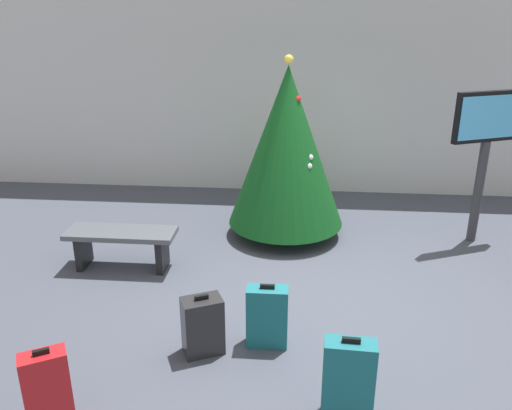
{
  "coord_description": "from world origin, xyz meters",
  "views": [
    {
      "loc": [
        -0.3,
        -4.98,
        3.0
      ],
      "look_at": [
        -0.78,
        0.45,
        0.9
      ],
      "focal_mm": 37.01,
      "sensor_mm": 36.0,
      "label": 1
    }
  ],
  "objects_px": {
    "suitcase_1": "(348,381)",
    "suitcase_2": "(267,317)",
    "holiday_tree": "(287,147)",
    "waiting_bench": "(122,241)",
    "suitcase_3": "(203,326)",
    "suitcase_0": "(48,390)",
    "flight_info_kiosk": "(487,137)"
  },
  "relations": [
    {
      "from": "flight_info_kiosk",
      "to": "suitcase_2",
      "type": "distance_m",
      "value": 3.81
    },
    {
      "from": "waiting_bench",
      "to": "suitcase_2",
      "type": "height_order",
      "value": "suitcase_2"
    },
    {
      "from": "flight_info_kiosk",
      "to": "suitcase_2",
      "type": "relative_size",
      "value": 3.15
    },
    {
      "from": "waiting_bench",
      "to": "suitcase_0",
      "type": "xyz_separation_m",
      "value": [
        0.28,
        -2.54,
        -0.03
      ]
    },
    {
      "from": "suitcase_0",
      "to": "suitcase_1",
      "type": "bearing_deg",
      "value": 6.8
    },
    {
      "from": "suitcase_0",
      "to": "suitcase_2",
      "type": "relative_size",
      "value": 1.08
    },
    {
      "from": "suitcase_1",
      "to": "suitcase_2",
      "type": "xyz_separation_m",
      "value": [
        -0.67,
        0.89,
        -0.05
      ]
    },
    {
      "from": "flight_info_kiosk",
      "to": "suitcase_2",
      "type": "height_order",
      "value": "flight_info_kiosk"
    },
    {
      "from": "suitcase_1",
      "to": "suitcase_3",
      "type": "height_order",
      "value": "suitcase_1"
    },
    {
      "from": "suitcase_0",
      "to": "suitcase_1",
      "type": "distance_m",
      "value": 2.23
    },
    {
      "from": "waiting_bench",
      "to": "suitcase_2",
      "type": "distance_m",
      "value": 2.3
    },
    {
      "from": "suitcase_1",
      "to": "suitcase_3",
      "type": "relative_size",
      "value": 1.25
    },
    {
      "from": "holiday_tree",
      "to": "waiting_bench",
      "type": "bearing_deg",
      "value": -148.79
    },
    {
      "from": "suitcase_2",
      "to": "suitcase_3",
      "type": "relative_size",
      "value": 1.08
    },
    {
      "from": "flight_info_kiosk",
      "to": "suitcase_1",
      "type": "height_order",
      "value": "flight_info_kiosk"
    },
    {
      "from": "suitcase_1",
      "to": "suitcase_2",
      "type": "bearing_deg",
      "value": 126.86
    },
    {
      "from": "holiday_tree",
      "to": "suitcase_1",
      "type": "relative_size",
      "value": 3.28
    },
    {
      "from": "flight_info_kiosk",
      "to": "suitcase_0",
      "type": "xyz_separation_m",
      "value": [
        -4.13,
        -3.72,
        -1.1
      ]
    },
    {
      "from": "flight_info_kiosk",
      "to": "holiday_tree",
      "type": "bearing_deg",
      "value": -179.57
    },
    {
      "from": "suitcase_0",
      "to": "suitcase_1",
      "type": "height_order",
      "value": "suitcase_1"
    },
    {
      "from": "suitcase_2",
      "to": "suitcase_3",
      "type": "bearing_deg",
      "value": -164.06
    },
    {
      "from": "waiting_bench",
      "to": "suitcase_1",
      "type": "relative_size",
      "value": 1.76
    },
    {
      "from": "flight_info_kiosk",
      "to": "suitcase_3",
      "type": "bearing_deg",
      "value": -139.21
    },
    {
      "from": "flight_info_kiosk",
      "to": "suitcase_0",
      "type": "bearing_deg",
      "value": -138.03
    },
    {
      "from": "holiday_tree",
      "to": "suitcase_3",
      "type": "bearing_deg",
      "value": -103.5
    },
    {
      "from": "suitcase_1",
      "to": "suitcase_2",
      "type": "distance_m",
      "value": 1.12
    },
    {
      "from": "waiting_bench",
      "to": "suitcase_2",
      "type": "relative_size",
      "value": 2.04
    },
    {
      "from": "flight_info_kiosk",
      "to": "suitcase_1",
      "type": "relative_size",
      "value": 2.72
    },
    {
      "from": "suitcase_0",
      "to": "holiday_tree",
      "type": "bearing_deg",
      "value": 66.28
    },
    {
      "from": "suitcase_0",
      "to": "suitcase_2",
      "type": "distance_m",
      "value": 1.93
    },
    {
      "from": "flight_info_kiosk",
      "to": "waiting_bench",
      "type": "height_order",
      "value": "flight_info_kiosk"
    },
    {
      "from": "suitcase_3",
      "to": "flight_info_kiosk",
      "type": "bearing_deg",
      "value": 40.79
    }
  ]
}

